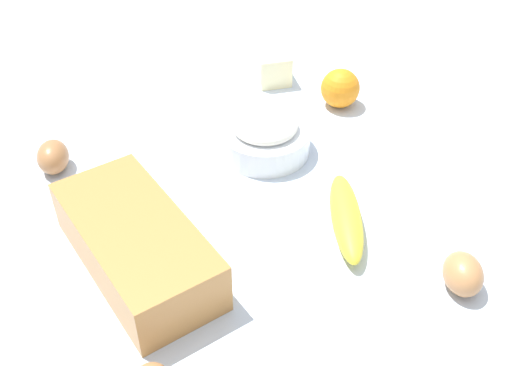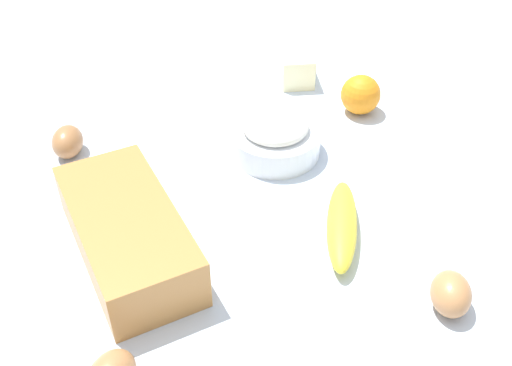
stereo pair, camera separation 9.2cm
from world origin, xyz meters
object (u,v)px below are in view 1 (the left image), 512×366
Objects in this scene: orange_fruit at (340,88)px; egg_beside_bowl at (53,157)px; loaf_pan at (136,244)px; banana at (346,217)px; flour_bowl at (265,135)px; egg_loose at (463,274)px; butter_block at (271,65)px.

egg_beside_bowl is (0.12, 0.52, -0.01)m from orange_fruit.
banana is at bearing -109.79° from loaf_pan.
egg_loose is (-0.40, -0.03, -0.01)m from flour_bowl.
loaf_pan is at bearing 69.38° from banana.
egg_beside_bowl is (0.16, 0.31, -0.01)m from flour_bowl.
orange_fruit is (0.26, -0.22, 0.02)m from banana.
egg_beside_bowl reaches higher than banana.
egg_loose is at bearing 168.35° from butter_block.
flour_bowl reaches higher than egg_loose.
egg_beside_bowl is (-0.04, 0.47, -0.00)m from butter_block.
egg_beside_bowl is (0.28, 0.02, -0.02)m from loaf_pan.
banana is 2.57× the size of orange_fruit.
loaf_pan is 3.13× the size of butter_block.
flour_bowl is 0.21m from orange_fruit.
orange_fruit is 0.16m from butter_block.
banana is at bearing 176.71° from flour_bowl.
butter_block is (0.42, -0.17, 0.01)m from banana.
banana is at bearing 140.41° from orange_fruit.
egg_loose is at bearing -148.06° from egg_beside_bowl.
loaf_pan is 0.52m from orange_fruit.
loaf_pan reaches higher than butter_block.
banana is 2.72× the size of egg_beside_bowl.
flour_bowl is at bearing -3.29° from banana.
loaf_pan is 1.48× the size of banana.
egg_beside_bowl is 0.66m from egg_loose.
egg_loose is at bearing 158.88° from orange_fruit.
butter_block is at bearing -38.70° from flour_bowl.
flour_bowl is 2.21× the size of egg_beside_bowl.
egg_beside_bowl is at bearing 38.20° from banana.
orange_fruit reaches higher than butter_block.
banana is at bearing 157.91° from butter_block.
orange_fruit is at bearing -21.12° from egg_loose.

